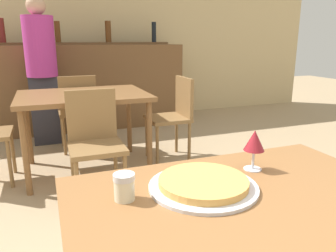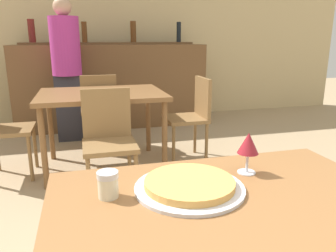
# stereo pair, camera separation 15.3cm
# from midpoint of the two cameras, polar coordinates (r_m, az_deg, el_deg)

# --- Properties ---
(wall_back) EXTENTS (8.00, 0.05, 2.80)m
(wall_back) POSITION_cam_midpoint_polar(r_m,az_deg,el_deg) (5.19, -9.76, 16.74)
(wall_back) COLOR #D1B784
(wall_back) RESTS_ON ground_plane
(dining_table_near) EXTENTS (1.14, 0.71, 0.72)m
(dining_table_near) POSITION_cam_midpoint_polar(r_m,az_deg,el_deg) (1.15, 13.88, -15.75)
(dining_table_near) COLOR brown
(dining_table_near) RESTS_ON ground_plane
(dining_table_far) EXTENTS (1.14, 0.85, 0.74)m
(dining_table_far) POSITION_cam_midpoint_polar(r_m,az_deg,el_deg) (3.10, -10.05, 4.41)
(dining_table_far) COLOR brown
(dining_table_far) RESTS_ON ground_plane
(bar_counter) EXTENTS (2.60, 0.56, 1.14)m
(bar_counter) POSITION_cam_midpoint_polar(r_m,az_deg,el_deg) (4.72, -8.72, 6.89)
(bar_counter) COLOR brown
(bar_counter) RESTS_ON ground_plane
(bar_back_shelf) EXTENTS (2.39, 0.24, 0.33)m
(bar_back_shelf) POSITION_cam_midpoint_polar(r_m,az_deg,el_deg) (4.82, -9.68, 14.56)
(bar_back_shelf) COLOR brown
(bar_back_shelf) RESTS_ON bar_counter
(chair_far_side_front) EXTENTS (0.40, 0.40, 0.85)m
(chair_far_side_front) POSITION_cam_midpoint_polar(r_m,az_deg,el_deg) (2.56, -8.66, -1.66)
(chair_far_side_front) COLOR olive
(chair_far_side_front) RESTS_ON ground_plane
(chair_far_side_back) EXTENTS (0.40, 0.40, 0.85)m
(chair_far_side_back) POSITION_cam_midpoint_polar(r_m,az_deg,el_deg) (3.72, -10.77, 3.47)
(chair_far_side_back) COLOR olive
(chair_far_side_back) RESTS_ON ground_plane
(chair_far_side_right) EXTENTS (0.40, 0.40, 0.85)m
(chair_far_side_right) POSITION_cam_midpoint_polar(r_m,az_deg,el_deg) (3.33, 5.61, 2.33)
(chair_far_side_right) COLOR olive
(chair_far_side_right) RESTS_ON ground_plane
(pizza_tray) EXTENTS (0.37, 0.37, 0.04)m
(pizza_tray) POSITION_cam_midpoint_polar(r_m,az_deg,el_deg) (1.13, 7.70, -10.26)
(pizza_tray) COLOR silver
(pizza_tray) RESTS_ON dining_table_near
(cheese_shaker) EXTENTS (0.07, 0.07, 0.09)m
(cheese_shaker) POSITION_cam_midpoint_polar(r_m,az_deg,el_deg) (1.07, -6.34, -10.15)
(cheese_shaker) COLOR beige
(cheese_shaker) RESTS_ON dining_table_near
(person_standing) EXTENTS (0.34, 0.34, 1.67)m
(person_standing) POSITION_cam_midpoint_polar(r_m,az_deg,el_deg) (4.09, -16.19, 10.00)
(person_standing) COLOR #2D2D38
(person_standing) RESTS_ON ground_plane
(wine_glass) EXTENTS (0.08, 0.08, 0.16)m
(wine_glass) POSITION_cam_midpoint_polar(r_m,az_deg,el_deg) (1.28, 17.19, -3.14)
(wine_glass) COLOR silver
(wine_glass) RESTS_ON dining_table_near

